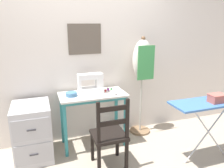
{
  "coord_description": "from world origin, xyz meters",
  "views": [
    {
      "loc": [
        -0.68,
        -2.57,
        1.73
      ],
      "look_at": [
        0.28,
        0.21,
        0.9
      ],
      "focal_mm": 35.0,
      "sensor_mm": 36.0,
      "label": 1
    }
  ],
  "objects_px": {
    "storage_box": "(217,98)",
    "fabric_bowl": "(71,94)",
    "thread_spool_mid_table": "(108,89)",
    "thread_spool_far_edge": "(111,89)",
    "sewing_machine": "(92,84)",
    "dress_form": "(142,65)",
    "ironing_board": "(212,105)",
    "thread_spool_near_machine": "(105,91)",
    "filing_cabinet": "(33,132)",
    "scissors": "(119,94)",
    "wooden_chair": "(110,135)"
  },
  "relations": [
    {
      "from": "fabric_bowl",
      "to": "thread_spool_mid_table",
      "type": "relative_size",
      "value": 3.42
    },
    {
      "from": "filing_cabinet",
      "to": "dress_form",
      "type": "distance_m",
      "value": 1.8
    },
    {
      "from": "wooden_chair",
      "to": "storage_box",
      "type": "height_order",
      "value": "wooden_chair"
    },
    {
      "from": "scissors",
      "to": "thread_spool_far_edge",
      "type": "xyz_separation_m",
      "value": [
        -0.03,
        0.22,
        0.02
      ]
    },
    {
      "from": "filing_cabinet",
      "to": "storage_box",
      "type": "distance_m",
      "value": 2.33
    },
    {
      "from": "thread_spool_near_machine",
      "to": "wooden_chair",
      "type": "height_order",
      "value": "wooden_chair"
    },
    {
      "from": "fabric_bowl",
      "to": "storage_box",
      "type": "xyz_separation_m",
      "value": [
        1.6,
        -0.87,
        0.05
      ]
    },
    {
      "from": "storage_box",
      "to": "fabric_bowl",
      "type": "bearing_deg",
      "value": 151.57
    },
    {
      "from": "thread_spool_mid_table",
      "to": "thread_spool_far_edge",
      "type": "height_order",
      "value": "thread_spool_mid_table"
    },
    {
      "from": "fabric_bowl",
      "to": "dress_form",
      "type": "height_order",
      "value": "dress_form"
    },
    {
      "from": "thread_spool_far_edge",
      "to": "sewing_machine",
      "type": "bearing_deg",
      "value": -173.21
    },
    {
      "from": "thread_spool_far_edge",
      "to": "wooden_chair",
      "type": "bearing_deg",
      "value": -110.44
    },
    {
      "from": "thread_spool_near_machine",
      "to": "thread_spool_mid_table",
      "type": "distance_m",
      "value": 0.07
    },
    {
      "from": "fabric_bowl",
      "to": "filing_cabinet",
      "type": "bearing_deg",
      "value": -174.14
    },
    {
      "from": "thread_spool_mid_table",
      "to": "storage_box",
      "type": "height_order",
      "value": "storage_box"
    },
    {
      "from": "sewing_machine",
      "to": "scissors",
      "type": "xyz_separation_m",
      "value": [
        0.33,
        -0.19,
        -0.13
      ]
    },
    {
      "from": "thread_spool_near_machine",
      "to": "fabric_bowl",
      "type": "bearing_deg",
      "value": -175.89
    },
    {
      "from": "dress_form",
      "to": "storage_box",
      "type": "xyz_separation_m",
      "value": [
        0.5,
        -1.0,
        -0.25
      ]
    },
    {
      "from": "scissors",
      "to": "ironing_board",
      "type": "height_order",
      "value": "ironing_board"
    },
    {
      "from": "dress_form",
      "to": "storage_box",
      "type": "relative_size",
      "value": 7.81
    },
    {
      "from": "thread_spool_near_machine",
      "to": "thread_spool_mid_table",
      "type": "relative_size",
      "value": 0.83
    },
    {
      "from": "thread_spool_near_machine",
      "to": "dress_form",
      "type": "xyz_separation_m",
      "value": [
        0.62,
        0.09,
        0.31
      ]
    },
    {
      "from": "thread_spool_far_edge",
      "to": "ironing_board",
      "type": "height_order",
      "value": "thread_spool_far_edge"
    },
    {
      "from": "storage_box",
      "to": "thread_spool_near_machine",
      "type": "bearing_deg",
      "value": 141.06
    },
    {
      "from": "thread_spool_mid_table",
      "to": "fabric_bowl",
      "type": "bearing_deg",
      "value": -171.67
    },
    {
      "from": "wooden_chair",
      "to": "dress_form",
      "type": "height_order",
      "value": "dress_form"
    },
    {
      "from": "filing_cabinet",
      "to": "ironing_board",
      "type": "relative_size",
      "value": 0.7
    },
    {
      "from": "thread_spool_mid_table",
      "to": "thread_spool_far_edge",
      "type": "distance_m",
      "value": 0.05
    },
    {
      "from": "thread_spool_near_machine",
      "to": "thread_spool_far_edge",
      "type": "height_order",
      "value": "thread_spool_far_edge"
    },
    {
      "from": "thread_spool_near_machine",
      "to": "wooden_chair",
      "type": "xyz_separation_m",
      "value": [
        -0.14,
        -0.6,
        -0.37
      ]
    },
    {
      "from": "sewing_machine",
      "to": "dress_form",
      "type": "xyz_separation_m",
      "value": [
        0.81,
        0.08,
        0.2
      ]
    },
    {
      "from": "fabric_bowl",
      "to": "dress_form",
      "type": "bearing_deg",
      "value": 6.67
    },
    {
      "from": "sewing_machine",
      "to": "thread_spool_near_machine",
      "type": "relative_size",
      "value": 9.61
    },
    {
      "from": "wooden_chair",
      "to": "dress_form",
      "type": "distance_m",
      "value": 1.23
    },
    {
      "from": "scissors",
      "to": "thread_spool_mid_table",
      "type": "xyz_separation_m",
      "value": [
        -0.08,
        0.22,
        0.02
      ]
    },
    {
      "from": "thread_spool_far_edge",
      "to": "filing_cabinet",
      "type": "relative_size",
      "value": 0.05
    },
    {
      "from": "thread_spool_far_edge",
      "to": "dress_form",
      "type": "bearing_deg",
      "value": 4.96
    },
    {
      "from": "wooden_chair",
      "to": "fabric_bowl",
      "type": "bearing_deg",
      "value": 121.45
    },
    {
      "from": "wooden_chair",
      "to": "filing_cabinet",
      "type": "relative_size",
      "value": 1.25
    },
    {
      "from": "thread_spool_far_edge",
      "to": "thread_spool_mid_table",
      "type": "bearing_deg",
      "value": -174.08
    },
    {
      "from": "wooden_chair",
      "to": "dress_form",
      "type": "bearing_deg",
      "value": 42.77
    },
    {
      "from": "scissors",
      "to": "thread_spool_near_machine",
      "type": "xyz_separation_m",
      "value": [
        -0.14,
        0.17,
        0.02
      ]
    },
    {
      "from": "sewing_machine",
      "to": "wooden_chair",
      "type": "relative_size",
      "value": 0.39
    },
    {
      "from": "scissors",
      "to": "thread_spool_near_machine",
      "type": "distance_m",
      "value": 0.22
    },
    {
      "from": "dress_form",
      "to": "ironing_board",
      "type": "relative_size",
      "value": 1.46
    },
    {
      "from": "ironing_board",
      "to": "storage_box",
      "type": "relative_size",
      "value": 5.35
    },
    {
      "from": "sewing_machine",
      "to": "storage_box",
      "type": "bearing_deg",
      "value": -35.01
    },
    {
      "from": "thread_spool_near_machine",
      "to": "storage_box",
      "type": "relative_size",
      "value": 0.19
    },
    {
      "from": "filing_cabinet",
      "to": "dress_form",
      "type": "relative_size",
      "value": 0.48
    },
    {
      "from": "fabric_bowl",
      "to": "thread_spool_near_machine",
      "type": "distance_m",
      "value": 0.49
    }
  ]
}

